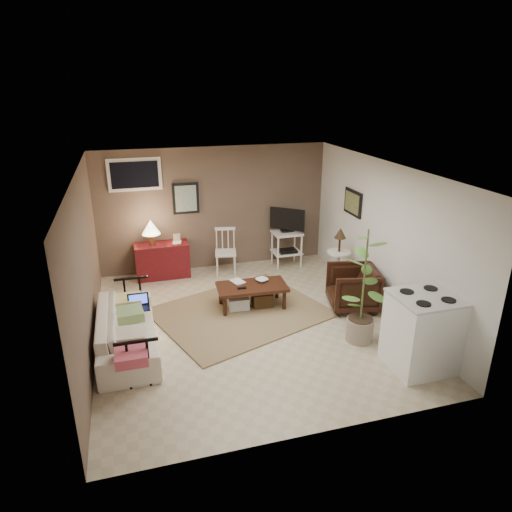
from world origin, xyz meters
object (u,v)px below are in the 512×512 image
object	(u,v)px
stove	(422,332)
tv_stand	(287,236)
sofa	(126,323)
side_table	(339,251)
red_console	(161,257)
potted_plant	(364,283)
spindle_chair	(226,253)
armchair	(353,286)
coffee_table	(252,294)

from	to	relation	value
stove	tv_stand	bearing A→B (deg)	97.21
sofa	side_table	size ratio (longest dim) A/B	1.76
red_console	stove	world-z (taller)	red_console
sofa	potted_plant	distance (m)	3.35
potted_plant	stove	bearing A→B (deg)	-61.41
side_table	stove	distance (m)	2.61
tv_stand	side_table	size ratio (longest dim) A/B	1.06
red_console	stove	distance (m)	4.94
spindle_chair	armchair	bearing A→B (deg)	-50.42
coffee_table	potted_plant	bearing A→B (deg)	-48.90
spindle_chair	stove	size ratio (longest dim) A/B	0.85
tv_stand	armchair	xyz separation A→B (m)	(0.42, -2.06, -0.24)
tv_stand	coffee_table	bearing A→B (deg)	-126.37
armchair	potted_plant	xyz separation A→B (m)	(-0.37, -0.96, 0.53)
red_console	armchair	distance (m)	3.64
coffee_table	spindle_chair	bearing A→B (deg)	92.99
sofa	armchair	distance (m)	3.61
stove	potted_plant	bearing A→B (deg)	118.59
armchair	potted_plant	distance (m)	1.16
red_console	side_table	xyz separation A→B (m)	(3.05, -1.34, 0.30)
coffee_table	side_table	xyz separation A→B (m)	(1.74, 0.39, 0.46)
tv_stand	stove	bearing A→B (deg)	-82.79
side_table	armchair	size ratio (longest dim) A/B	1.44
coffee_table	sofa	distance (m)	2.12
coffee_table	sofa	xyz separation A→B (m)	(-2.00, -0.70, 0.15)
armchair	side_table	bearing A→B (deg)	-175.94
coffee_table	spindle_chair	world-z (taller)	spindle_chair
side_table	stove	bearing A→B (deg)	-91.52
coffee_table	red_console	xyz separation A→B (m)	(-1.31, 1.73, 0.16)
side_table	armchair	xyz separation A→B (m)	(-0.13, -0.84, -0.31)
tv_stand	side_table	xyz separation A→B (m)	(0.55, -1.22, 0.06)
coffee_table	side_table	world-z (taller)	side_table
armchair	sofa	bearing A→B (deg)	-73.00
side_table	potted_plant	bearing A→B (deg)	-105.66
spindle_chair	armchair	xyz separation A→B (m)	(1.69, -2.04, -0.02)
sofa	spindle_chair	bearing A→B (deg)	-39.91
coffee_table	armchair	bearing A→B (deg)	-15.71
potted_plant	sofa	bearing A→B (deg)	167.55
armchair	tv_stand	bearing A→B (deg)	-155.43
sofa	stove	world-z (taller)	stove
armchair	stove	size ratio (longest dim) A/B	0.75
side_table	armchair	distance (m)	0.90
spindle_chair	armchair	size ratio (longest dim) A/B	1.13
coffee_table	side_table	distance (m)	1.84
sofa	side_table	world-z (taller)	side_table
spindle_chair	tv_stand	bearing A→B (deg)	0.85
side_table	red_console	bearing A→B (deg)	156.29
tv_stand	spindle_chair	bearing A→B (deg)	-179.15
sofa	tv_stand	bearing A→B (deg)	-54.05
spindle_chair	potted_plant	distance (m)	3.32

